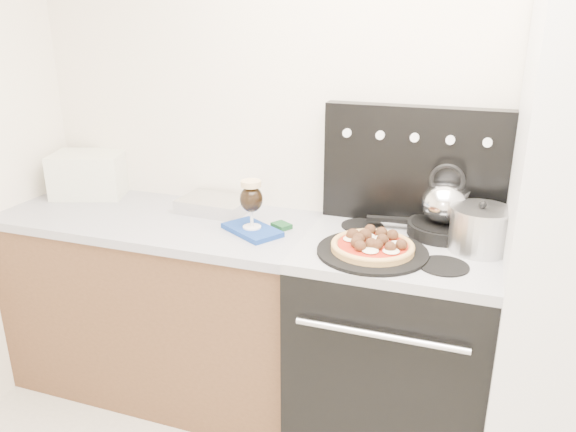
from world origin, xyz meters
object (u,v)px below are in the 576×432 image
at_px(pizza, 373,245).
at_px(tea_kettle, 445,199).
at_px(skillet, 442,229).
at_px(stock_pot, 479,231).
at_px(stove_body, 392,350).
at_px(toaster_oven, 89,174).
at_px(pizza_pan, 372,252).
at_px(beer_glass, 251,204).
at_px(oven_mitt, 252,230).
at_px(base_cabinet, 165,307).

distance_m(pizza, tea_kettle, 0.38).
height_order(skillet, stock_pot, stock_pot).
distance_m(stove_body, stock_pot, 0.63).
bearing_deg(toaster_oven, skillet, -20.06).
xyz_separation_m(stove_body, pizza_pan, (-0.08, -0.12, 0.49)).
height_order(beer_glass, tea_kettle, tea_kettle).
height_order(toaster_oven, oven_mitt, toaster_oven).
xyz_separation_m(pizza_pan, skillet, (0.23, 0.28, 0.02)).
bearing_deg(oven_mitt, pizza, -10.00).
bearing_deg(skillet, stock_pot, -39.79).
relative_size(base_cabinet, stock_pot, 6.54).
bearing_deg(toaster_oven, stock_pot, -23.58).
relative_size(stove_body, oven_mitt, 3.42).
xyz_separation_m(pizza, skillet, (0.23, 0.28, -0.01)).
bearing_deg(oven_mitt, toaster_oven, 167.51).
xyz_separation_m(base_cabinet, stove_body, (1.10, -0.02, 0.01)).
distance_m(toaster_oven, pizza_pan, 1.55).
height_order(oven_mitt, stock_pot, stock_pot).
bearing_deg(pizza, pizza_pan, 0.00).
height_order(stove_body, pizza, pizza).
height_order(oven_mitt, pizza_pan, pizza_pan).
bearing_deg(tea_kettle, stock_pot, -21.73).
height_order(stove_body, tea_kettle, tea_kettle).
xyz_separation_m(pizza_pan, stock_pot, (0.37, 0.16, 0.07)).
xyz_separation_m(pizza_pan, tea_kettle, (0.23, 0.28, 0.15)).
distance_m(stove_body, pizza_pan, 0.51).
height_order(toaster_oven, tea_kettle, tea_kettle).
relative_size(pizza, stock_pot, 1.41).
distance_m(pizza_pan, pizza, 0.03).
relative_size(toaster_oven, tea_kettle, 1.65).
relative_size(stove_body, pizza_pan, 2.10).
bearing_deg(toaster_oven, pizza_pan, -30.69).
height_order(skillet, tea_kettle, tea_kettle).
bearing_deg(stove_body, pizza, -126.07).
bearing_deg(stock_pot, tea_kettle, 140.21).
distance_m(stove_body, pizza, 0.54).
bearing_deg(beer_glass, stock_pot, 4.34).
bearing_deg(tea_kettle, pizza, -111.35).
relative_size(base_cabinet, skillet, 5.14).
distance_m(oven_mitt, skillet, 0.79).
relative_size(base_cabinet, pizza_pan, 3.45).
bearing_deg(stove_body, skillet, 48.39).
bearing_deg(pizza_pan, tea_kettle, 50.58).
bearing_deg(beer_glass, toaster_oven, 167.51).
height_order(stove_body, beer_glass, beer_glass).
bearing_deg(stock_pot, toaster_oven, 175.49).
height_order(pizza, skillet, pizza).
distance_m(oven_mitt, stock_pot, 0.91).
bearing_deg(oven_mitt, base_cabinet, 174.41).
bearing_deg(oven_mitt, beer_glass, 0.00).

